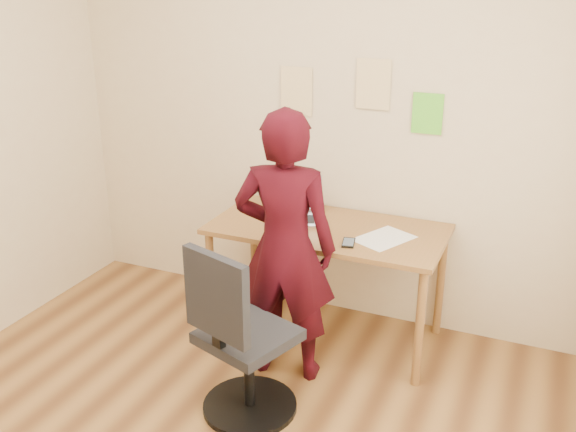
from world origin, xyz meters
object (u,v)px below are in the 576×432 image
at_px(desk, 327,240).
at_px(phone, 349,243).
at_px(office_chair, 240,346).
at_px(laptop, 294,210).
at_px(person, 285,248).

xyz_separation_m(desk, phone, (0.19, -0.19, 0.09)).
bearing_deg(office_chair, desk, 100.44).
bearing_deg(desk, laptop, 165.67).
relative_size(desk, laptop, 3.37).
distance_m(desk, person, 0.48).
bearing_deg(person, office_chair, 74.38).
bearing_deg(laptop, office_chair, -101.79).
height_order(laptop, phone, laptop).
relative_size(laptop, office_chair, 0.43).
xyz_separation_m(desk, laptop, (-0.25, 0.06, 0.14)).
relative_size(desk, office_chair, 1.46).
bearing_deg(laptop, phone, -48.52).
bearing_deg(phone, laptop, 137.16).
height_order(laptop, person, person).
bearing_deg(laptop, desk, -33.00).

